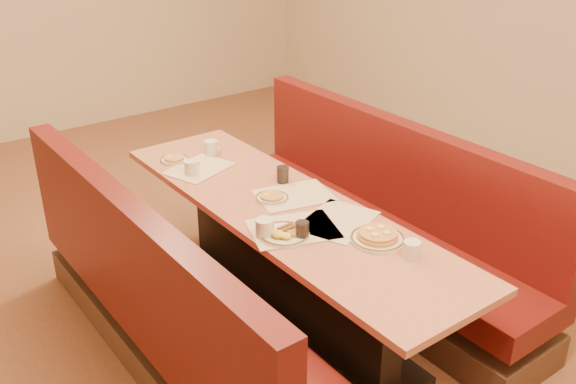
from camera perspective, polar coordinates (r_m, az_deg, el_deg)
ground at (r=3.91m, az=-0.31°, el=-11.10°), size 8.00×8.00×0.00m
diner_table at (r=3.70m, az=-0.32°, el=-6.46°), size 0.70×2.50×0.75m
booth_left at (r=3.40m, az=-10.47°, el=-10.49°), size 0.55×2.50×1.05m
booth_right at (r=4.12m, az=7.90°, el=-3.30°), size 0.55×2.50×1.05m
placemat_near_left at (r=3.28m, az=0.47°, el=-3.31°), size 0.52×0.45×0.00m
placemat_near_right at (r=3.37m, az=4.42°, el=-2.56°), size 0.50×0.44×0.00m
placemat_far_left at (r=4.01m, az=-7.91°, el=2.10°), size 0.45×0.39×0.00m
placemat_far_right at (r=3.63m, az=0.54°, el=-0.30°), size 0.48×0.40×0.00m
pancake_plate at (r=3.20m, az=7.97°, el=-3.99°), size 0.27×0.27×0.06m
eggs_plate at (r=3.21m, az=-0.37°, el=-3.75°), size 0.25×0.25×0.05m
extra_plate_mid at (r=3.58m, az=-1.46°, el=-0.48°), size 0.19×0.19×0.04m
extra_plate_far at (r=4.15m, az=-10.09°, el=2.89°), size 0.18×0.18×0.04m
coffee_mug_a at (r=3.08m, az=10.98°, el=-5.03°), size 0.12×0.08×0.09m
coffee_mug_b at (r=3.19m, az=-2.04°, el=-3.20°), size 0.13×0.09×0.10m
coffee_mug_c at (r=4.21m, az=-6.84°, el=3.98°), size 0.12×0.09×0.09m
coffee_mug_d at (r=3.93m, az=-8.60°, el=2.19°), size 0.11×0.08×0.08m
soda_tumbler_near at (r=3.18m, az=1.28°, el=-3.43°), size 0.07×0.07×0.09m
soda_tumbler_mid at (r=3.78m, az=-0.47°, el=1.57°), size 0.07×0.07×0.10m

